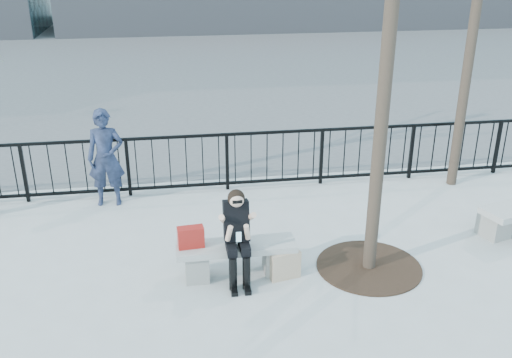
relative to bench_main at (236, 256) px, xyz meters
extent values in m
plane|color=#989893|center=(0.00, 0.00, -0.30)|extent=(120.00, 120.00, 0.00)
cube|color=#474747|center=(0.00, 15.00, -0.30)|extent=(60.00, 23.00, 0.01)
cube|color=black|center=(0.00, 3.00, 0.78)|extent=(14.00, 0.05, 0.05)
cube|color=black|center=(0.00, 3.00, -0.18)|extent=(14.00, 0.05, 0.05)
cube|color=#2D2D30|center=(3.00, 21.96, 0.90)|extent=(18.00, 0.08, 2.40)
cylinder|color=black|center=(1.90, -0.10, -0.29)|extent=(1.50, 1.50, 0.02)
cube|color=slate|center=(-0.55, 0.00, -0.10)|extent=(0.32, 0.38, 0.40)
cube|color=slate|center=(0.55, 0.00, -0.10)|extent=(0.32, 0.38, 0.40)
cube|color=gray|center=(0.00, 0.00, 0.14)|extent=(1.65, 0.46, 0.09)
cube|color=slate|center=(4.16, 0.51, -0.08)|extent=(0.35, 0.42, 0.44)
cube|color=maroon|center=(-0.61, 0.02, 0.33)|extent=(0.37, 0.20, 0.29)
cube|color=#CAB28F|center=(0.65, -0.18, -0.10)|extent=(0.45, 0.25, 0.40)
imported|color=black|center=(-1.94, 2.69, 0.56)|extent=(0.64, 0.43, 1.73)
camera|label=1|loc=(-0.79, -6.82, 4.03)|focal=40.00mm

